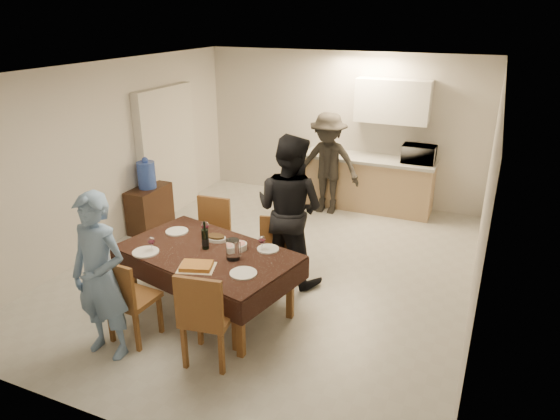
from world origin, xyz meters
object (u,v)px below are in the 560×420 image
at_px(savoury_tart, 196,266).
at_px(water_jug, 146,175).
at_px(person_kitchen, 328,164).
at_px(wine_bottle, 205,235).
at_px(person_far, 289,210).
at_px(microwave, 419,154).
at_px(dining_table, 207,254).
at_px(person_near, 100,277).
at_px(console, 150,209).
at_px(water_pitcher, 233,249).

bearing_deg(savoury_tart, water_jug, 136.77).
height_order(savoury_tart, person_kitchen, person_kitchen).
height_order(water_jug, savoury_tart, water_jug).
relative_size(water_jug, wine_bottle, 1.26).
bearing_deg(water_jug, person_kitchen, 38.05).
bearing_deg(person_far, microwave, -101.86).
relative_size(water_jug, person_far, 0.22).
bearing_deg(savoury_tart, microwave, 69.81).
distance_m(dining_table, person_far, 1.21).
distance_m(person_near, person_far, 2.37).
relative_size(dining_table, savoury_tart, 5.73).
relative_size(console, wine_bottle, 2.32).
distance_m(dining_table, savoury_tart, 0.40).
height_order(water_jug, person_kitchen, person_kitchen).
distance_m(savoury_tart, person_near, 0.94).
xyz_separation_m(water_jug, person_near, (1.48, -2.68, -0.04)).
xyz_separation_m(person_near, person_kitchen, (0.82, 4.48, 0.00)).
bearing_deg(dining_table, person_far, 75.44).
xyz_separation_m(savoury_tart, person_far, (0.45, 1.43, 0.17)).
bearing_deg(person_far, savoury_tart, 82.20).
distance_m(console, person_kitchen, 2.96).
xyz_separation_m(console, microwave, (3.70, 2.25, 0.71)).
bearing_deg(water_pitcher, savoury_tart, -127.15).
relative_size(console, person_near, 0.44).
bearing_deg(wine_bottle, water_pitcher, -14.04).
bearing_deg(person_near, wine_bottle, 65.81).
height_order(water_jug, person_near, person_near).
height_order(water_jug, microwave, microwave).
relative_size(dining_table, water_pitcher, 9.61).
distance_m(console, wine_bottle, 2.60).
height_order(console, person_kitchen, person_kitchen).
relative_size(wine_bottle, person_kitchen, 0.19).
relative_size(console, water_pitcher, 3.36).
bearing_deg(person_near, person_kitchen, 79.94).
bearing_deg(microwave, person_kitchen, 17.82).
xyz_separation_m(dining_table, savoury_tart, (0.10, -0.38, 0.06)).
bearing_deg(savoury_tart, wine_bottle, 109.23).
bearing_deg(microwave, person_far, 68.47).
xyz_separation_m(microwave, person_kitchen, (-1.40, -0.45, -0.20)).
height_order(water_jug, water_pitcher, water_jug).
relative_size(microwave, person_far, 0.28).
height_order(savoury_tart, microwave, microwave).
bearing_deg(console, person_near, -60.98).
bearing_deg(water_jug, person_near, -60.98).
relative_size(wine_bottle, water_pitcher, 1.45).
height_order(console, savoury_tart, savoury_tart).
distance_m(microwave, person_near, 5.41).
relative_size(water_jug, water_pitcher, 1.83).
height_order(dining_table, person_kitchen, person_kitchen).
bearing_deg(water_jug, person_far, -12.58).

